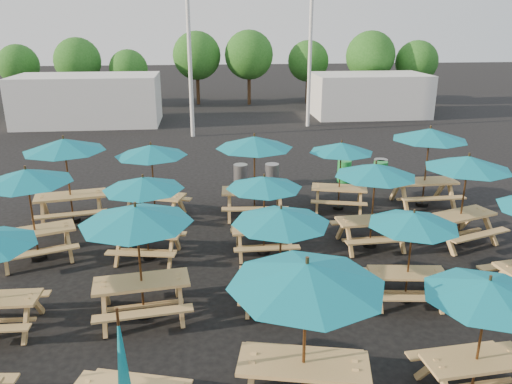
{
  "coord_description": "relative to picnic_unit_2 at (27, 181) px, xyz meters",
  "views": [
    {
      "loc": [
        -1.4,
        -11.8,
        5.68
      ],
      "look_at": [
        0.0,
        1.5,
        1.1
      ],
      "focal_mm": 35.0,
      "sensor_mm": 36.0,
      "label": 1
    }
  ],
  "objects": [
    {
      "name": "ground",
      "position": [
        5.67,
        -0.08,
        -2.07
      ],
      "size": [
        120.0,
        120.0,
        0.0
      ],
      "primitive_type": "plane",
      "color": "black",
      "rests_on": "ground"
    },
    {
      "name": "picnic_unit_2",
      "position": [
        0.0,
        0.0,
        0.0
      ],
      "size": [
        2.79,
        2.79,
        2.38
      ],
      "rotation": [
        0.0,
        0.0,
        0.35
      ],
      "color": "tan",
      "rests_on": "ground"
    },
    {
      "name": "picnic_unit_3",
      "position": [
        0.27,
        2.48,
        0.15
      ],
      "size": [
        2.72,
        2.72,
        2.56
      ],
      "rotation": [
        0.0,
        0.0,
        0.18
      ],
      "color": "tan",
      "rests_on": "ground"
    },
    {
      "name": "picnic_unit_4",
      "position": [
        3.01,
        -5.88,
        -1.23
      ],
      "size": [
        1.91,
        1.77,
        2.03
      ],
      "rotation": [
        0.0,
        0.0,
        -0.27
      ],
      "color": "tan",
      "rests_on": "ground"
    },
    {
      "name": "picnic_unit_5",
      "position": [
        2.92,
        -2.88,
        0.01
      ],
      "size": [
        2.44,
        2.44,
        2.4
      ],
      "rotation": [
        0.0,
        0.0,
        0.13
      ],
      "color": "tan",
      "rests_on": "ground"
    },
    {
      "name": "picnic_unit_6",
      "position": [
        2.76,
        -0.24,
        -0.19
      ],
      "size": [
        2.3,
        2.3,
        2.17
      ],
      "rotation": [
        0.0,
        0.0,
        -0.18
      ],
      "color": "tan",
      "rests_on": "ground"
    },
    {
      "name": "picnic_unit_7",
      "position": [
        2.7,
        2.46,
        -0.06
      ],
      "size": [
        2.7,
        2.7,
        2.32
      ],
      "rotation": [
        0.0,
        0.0,
        -0.34
      ],
      "color": "tan",
      "rests_on": "ground"
    },
    {
      "name": "picnic_unit_8",
      "position": [
        5.63,
        -5.74,
        0.12
      ],
      "size": [
        2.74,
        2.74,
        2.52
      ],
      "rotation": [
        0.0,
        0.0,
        -0.22
      ],
      "color": "tan",
      "rests_on": "ground"
    },
    {
      "name": "picnic_unit_9",
      "position": [
        5.73,
        -2.75,
        -0.17
      ],
      "size": [
        2.22,
        2.22,
        2.19
      ],
      "rotation": [
        0.0,
        0.0,
        -0.12
      ],
      "color": "tan",
      "rests_on": "ground"
    },
    {
      "name": "picnic_unit_10",
      "position": [
        5.69,
        -0.26,
        -0.25
      ],
      "size": [
        1.93,
        1.93,
        2.09
      ],
      "rotation": [
        0.0,
        0.0,
        0.01
      ],
      "color": "tan",
      "rests_on": "ground"
    },
    {
      "name": "picnic_unit_11",
      "position": [
        5.72,
        2.39,
        0.12
      ],
      "size": [
        2.46,
        2.46,
        2.52
      ],
      "rotation": [
        0.0,
        0.0,
        -0.07
      ],
      "color": "tan",
      "rests_on": "ground"
    },
    {
      "name": "picnic_unit_12",
      "position": [
        8.37,
        -5.78,
        -0.24
      ],
      "size": [
        2.07,
        2.07,
        2.11
      ],
      "rotation": [
        0.0,
        0.0,
        0.08
      ],
      "color": "tan",
      "rests_on": "ground"
    },
    {
      "name": "picnic_unit_13",
      "position": [
        8.44,
        -2.87,
        -0.29
      ],
      "size": [
        2.08,
        2.08,
        2.04
      ],
      "rotation": [
        0.0,
        0.0,
        -0.12
      ],
      "color": "tan",
      "rests_on": "ground"
    },
    {
      "name": "picnic_unit_14",
      "position": [
        8.56,
        -0.13,
        -0.07
      ],
      "size": [
        2.21,
        2.21,
        2.3
      ],
      "rotation": [
        0.0,
        0.0,
        0.05
      ],
      "color": "tan",
      "rests_on": "ground"
    },
    {
      "name": "picnic_unit_15",
      "position": [
        8.45,
        2.7,
        -0.17
      ],
      "size": [
        2.43,
        2.43,
        2.19
      ],
      "rotation": [
        0.0,
        0.0,
        -0.25
      ],
      "color": "tan",
      "rests_on": "ground"
    },
    {
      "name": "picnic_unit_18",
      "position": [
        11.02,
        -0.11,
        0.04
      ],
      "size": [
        2.81,
        2.81,
        2.43
      ],
      "rotation": [
        0.0,
        0.0,
        0.33
      ],
      "color": "tan",
      "rests_on": "ground"
    },
    {
      "name": "picnic_unit_19",
      "position": [
        11.25,
        2.71,
        0.16
      ],
      "size": [
        2.39,
        2.39,
        2.57
      ],
      "rotation": [
        0.0,
        0.0,
        0.02
      ],
      "color": "tan",
      "rests_on": "ground"
    },
    {
      "name": "waste_bin_0",
      "position": [
        5.52,
        5.33,
        -1.66
      ],
      "size": [
        0.51,
        0.51,
        0.82
      ],
      "primitive_type": "cylinder",
      "color": "gray",
      "rests_on": "ground"
    },
    {
      "name": "waste_bin_1",
      "position": [
        6.66,
        5.28,
        -1.66
      ],
      "size": [
        0.51,
        0.51,
        0.82
      ],
      "primitive_type": "cylinder",
      "color": "gray",
      "rests_on": "ground"
    },
    {
      "name": "waste_bin_2",
      "position": [
        9.39,
        5.46,
        -1.66
      ],
      "size": [
        0.51,
        0.51,
        0.82
      ],
      "primitive_type": "cylinder",
      "color": "green",
      "rests_on": "ground"
    },
    {
      "name": "waste_bin_3",
      "position": [
        10.79,
        5.5,
        -1.66
      ],
      "size": [
        0.51,
        0.51,
        0.82
      ],
      "primitive_type": "cylinder",
      "color": "gray",
      "rests_on": "ground"
    },
    {
      "name": "waste_bin_4",
      "position": [
        10.68,
        5.18,
        -1.66
      ],
      "size": [
        0.51,
        0.51,
        0.82
      ],
      "primitive_type": "cylinder",
      "color": "green",
      "rests_on": "ground"
    },
    {
      "name": "mast_0",
      "position": [
        3.67,
        13.92,
        3.93
      ],
      "size": [
        0.2,
        0.2,
        12.0
      ],
      "primitive_type": "cylinder",
      "color": "silver",
      "rests_on": "ground"
    },
    {
      "name": "mast_1",
      "position": [
        10.17,
        15.92,
        3.93
      ],
      "size": [
        0.2,
        0.2,
        12.0
      ],
      "primitive_type": "cylinder",
      "color": "silver",
      "rests_on": "ground"
    },
    {
      "name": "event_tent_0",
      "position": [
        -2.33,
        17.92,
        -0.67
      ],
      "size": [
        8.0,
        4.0,
        2.8
      ],
      "primitive_type": "cube",
      "color": "silver",
      "rests_on": "ground"
    },
    {
      "name": "event_tent_1",
      "position": [
        14.67,
        18.92,
        -0.77
      ],
      "size": [
        7.0,
        4.0,
        2.6
      ],
      "primitive_type": "cube",
      "color": "silver",
      "rests_on": "ground"
    },
    {
      "name": "tree_0",
      "position": [
        -8.41,
        25.17,
        0.76
      ],
      "size": [
        2.8,
        2.8,
        4.24
      ],
      "color": "#382314",
      "rests_on": "ground"
    },
    {
      "name": "tree_1",
      "position": [
        -4.08,
        23.82,
        1.09
      ],
      "size": [
        3.11,
        3.11,
        4.72
      ],
      "color": "#382314",
      "rests_on": "ground"
    },
    {
      "name": "tree_2",
      "position": [
        -0.72,
        23.57,
        0.56
      ],
      "size": [
        2.59,
        2.59,
        3.93
      ],
      "color": "#382314",
      "rests_on": "ground"
    },
    {
      "name": "tree_3",
      "position": [
        3.91,
        24.64,
        1.34
      ],
      "size": [
        3.36,
        3.36,
        5.09
      ],
      "color": "#382314",
      "rests_on": "ground"
    },
    {
      "name": "tree_4",
      "position": [
        7.57,
        24.18,
        1.39
      ],
      "size": [
        3.41,
        3.41,
        5.17
      ],
      "color": "#382314",
      "rests_on": "ground"
    },
    {
      "name": "tree_5",
      "position": [
        11.89,
        24.6,
        0.91
      ],
      "size": [
        2.94,
        2.94,
        4.45
      ],
      "color": "#382314",
      "rests_on": "ground"
    },
    {
      "name": "tree_6",
      "position": [
        15.9,
        22.82,
        1.36
      ],
      "size": [
        3.38,
        3.38,
        5.13
      ],
      "color": "#382314",
      "rests_on": "ground"
    },
    {
      "name": "tree_7",
      "position": [
        19.29,
        22.84,
        0.93
      ],
      "size": [
        2.95,
        2.95,
        4.48
      ],
      "color": "#382314",
      "rests_on": "ground"
    }
  ]
}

